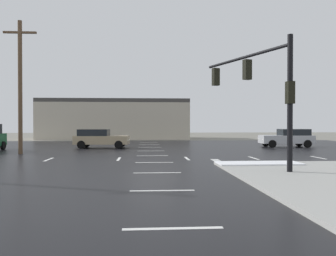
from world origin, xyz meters
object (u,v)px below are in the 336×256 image
Objects in this scene: traffic_signal_mast at (260,83)px; utility_pole_far at (20,84)px; sedan_silver at (288,137)px; sedan_tan at (100,138)px.

traffic_signal_mast is 16.33m from utility_pole_far.
traffic_signal_mast is at bearing 64.88° from sedan_silver.
sedan_silver is 22.13m from utility_pole_far.
traffic_signal_mast is 1.36× the size of sedan_tan.
traffic_signal_mast is 16.85m from sedan_silver.
sedan_tan and sedan_silver have the same top height.
sedan_tan is at bearing 12.05° from traffic_signal_mast.
traffic_signal_mast is at bearing -54.75° from sedan_tan.
utility_pole_far is (-4.65, -5.61, 3.88)m from sedan_tan.
utility_pole_far is (-21.01, -5.78, 3.88)m from sedan_silver.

